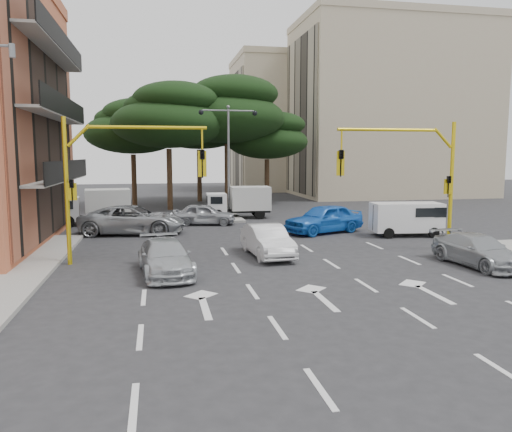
{
  "coord_description": "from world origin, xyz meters",
  "views": [
    {
      "loc": [
        -4.99,
        -19.24,
        4.5
      ],
      "look_at": [
        -0.44,
        3.73,
        1.6
      ],
      "focal_mm": 35.0,
      "sensor_mm": 36.0,
      "label": 1
    }
  ],
  "objects_px": {
    "signal_mast_right": "(417,168)",
    "van_white": "(406,219)",
    "car_silver_parked": "(478,250)",
    "signal_mast_left": "(112,170)",
    "box_truck_b": "(239,202)",
    "car_blue_compact": "(324,219)",
    "car_silver_wagon": "(165,257)",
    "street_lamp_center": "(228,141)",
    "box_truck_a": "(95,207)",
    "car_white_hatch": "(267,241)",
    "car_silver_cross_b": "(204,214)",
    "car_silver_cross_a": "(133,220)"
  },
  "relations": [
    {
      "from": "car_blue_compact",
      "to": "car_silver_cross_a",
      "type": "height_order",
      "value": "car_blue_compact"
    },
    {
      "from": "car_silver_parked",
      "to": "signal_mast_left",
      "type": "bearing_deg",
      "value": 160.73
    },
    {
      "from": "van_white",
      "to": "box_truck_b",
      "type": "bearing_deg",
      "value": -133.78
    },
    {
      "from": "signal_mast_left",
      "to": "car_silver_wagon",
      "type": "bearing_deg",
      "value": -50.42
    },
    {
      "from": "street_lamp_center",
      "to": "van_white",
      "type": "bearing_deg",
      "value": -49.64
    },
    {
      "from": "car_blue_compact",
      "to": "street_lamp_center",
      "type": "bearing_deg",
      "value": -173.79
    },
    {
      "from": "street_lamp_center",
      "to": "van_white",
      "type": "distance_m",
      "value": 13.87
    },
    {
      "from": "box_truck_a",
      "to": "car_silver_wagon",
      "type": "bearing_deg",
      "value": -170.41
    },
    {
      "from": "signal_mast_right",
      "to": "van_white",
      "type": "height_order",
      "value": "signal_mast_right"
    },
    {
      "from": "car_blue_compact",
      "to": "box_truck_b",
      "type": "bearing_deg",
      "value": -176.06
    },
    {
      "from": "car_blue_compact",
      "to": "car_white_hatch",
      "type": "bearing_deg",
      "value": -60.59
    },
    {
      "from": "car_white_hatch",
      "to": "car_silver_cross_a",
      "type": "xyz_separation_m",
      "value": [
        -6.14,
        7.56,
        0.12
      ]
    },
    {
      "from": "car_silver_wagon",
      "to": "car_white_hatch",
      "type": "bearing_deg",
      "value": 23.15
    },
    {
      "from": "car_silver_cross_a",
      "to": "car_silver_cross_b",
      "type": "xyz_separation_m",
      "value": [
        4.32,
        2.97,
        -0.13
      ]
    },
    {
      "from": "car_silver_wagon",
      "to": "box_truck_a",
      "type": "relative_size",
      "value": 0.96
    },
    {
      "from": "signal_mast_right",
      "to": "car_silver_wagon",
      "type": "bearing_deg",
      "value": -167.99
    },
    {
      "from": "car_silver_cross_b",
      "to": "box_truck_b",
      "type": "xyz_separation_m",
      "value": [
        2.74,
        2.92,
        0.44
      ]
    },
    {
      "from": "car_silver_wagon",
      "to": "car_silver_cross_b",
      "type": "distance_m",
      "value": 13.33
    },
    {
      "from": "van_white",
      "to": "box_truck_b",
      "type": "relative_size",
      "value": 0.83
    },
    {
      "from": "box_truck_a",
      "to": "box_truck_b",
      "type": "distance_m",
      "value": 9.76
    },
    {
      "from": "car_white_hatch",
      "to": "car_silver_cross_b",
      "type": "xyz_separation_m",
      "value": [
        -1.82,
        10.53,
        -0.01
      ]
    },
    {
      "from": "street_lamp_center",
      "to": "car_silver_cross_a",
      "type": "relative_size",
      "value": 1.33
    },
    {
      "from": "car_blue_compact",
      "to": "box_truck_b",
      "type": "xyz_separation_m",
      "value": [
        -3.72,
        7.59,
        0.29
      ]
    },
    {
      "from": "car_white_hatch",
      "to": "van_white",
      "type": "bearing_deg",
      "value": 20.08
    },
    {
      "from": "signal_mast_right",
      "to": "street_lamp_center",
      "type": "xyz_separation_m",
      "value": [
        -6.8,
        14.01,
        1.54
      ]
    },
    {
      "from": "signal_mast_left",
      "to": "car_silver_parked",
      "type": "xyz_separation_m",
      "value": [
        14.49,
        -3.51,
        -3.25
      ]
    },
    {
      "from": "signal_mast_left",
      "to": "car_blue_compact",
      "type": "xyz_separation_m",
      "value": [
        11.18,
        5.92,
        -3.06
      ]
    },
    {
      "from": "car_blue_compact",
      "to": "van_white",
      "type": "xyz_separation_m",
      "value": [
        4.12,
        -1.91,
        0.11
      ]
    },
    {
      "from": "car_blue_compact",
      "to": "signal_mast_right",
      "type": "bearing_deg",
      "value": 0.1
    },
    {
      "from": "signal_mast_right",
      "to": "box_truck_a",
      "type": "xyz_separation_m",
      "value": [
        -15.8,
        12.01,
        -2.75
      ]
    },
    {
      "from": "signal_mast_right",
      "to": "signal_mast_left",
      "type": "xyz_separation_m",
      "value": [
        -13.61,
        0.0,
        0.0
      ]
    },
    {
      "from": "car_blue_compact",
      "to": "box_truck_a",
      "type": "bearing_deg",
      "value": -136.69
    },
    {
      "from": "signal_mast_right",
      "to": "street_lamp_center",
      "type": "distance_m",
      "value": 15.65
    },
    {
      "from": "signal_mast_right",
      "to": "van_white",
      "type": "xyz_separation_m",
      "value": [
        1.7,
        4.01,
        -2.94
      ]
    },
    {
      "from": "car_white_hatch",
      "to": "car_silver_cross_b",
      "type": "bearing_deg",
      "value": 95.65
    },
    {
      "from": "signal_mast_left",
      "to": "van_white",
      "type": "xyz_separation_m",
      "value": [
        15.3,
        4.01,
        -2.94
      ]
    },
    {
      "from": "car_white_hatch",
      "to": "signal_mast_right",
      "type": "bearing_deg",
      "value": -4.64
    },
    {
      "from": "van_white",
      "to": "car_blue_compact",
      "type": "bearing_deg",
      "value": -108.22
    },
    {
      "from": "box_truck_a",
      "to": "box_truck_b",
      "type": "relative_size",
      "value": 1.02
    },
    {
      "from": "car_white_hatch",
      "to": "car_silver_cross_b",
      "type": "distance_m",
      "value": 10.69
    },
    {
      "from": "car_silver_wagon",
      "to": "signal_mast_right",
      "type": "bearing_deg",
      "value": 5.91
    },
    {
      "from": "signal_mast_left",
      "to": "street_lamp_center",
      "type": "xyz_separation_m",
      "value": [
        6.8,
        14.01,
        1.54
      ]
    },
    {
      "from": "signal_mast_right",
      "to": "car_white_hatch",
      "type": "xyz_separation_m",
      "value": [
        -7.07,
        0.06,
        -3.19
      ]
    },
    {
      "from": "car_white_hatch",
      "to": "car_silver_cross_b",
      "type": "height_order",
      "value": "car_white_hatch"
    },
    {
      "from": "signal_mast_left",
      "to": "box_truck_b",
      "type": "xyz_separation_m",
      "value": [
        7.46,
        13.51,
        -2.77
      ]
    },
    {
      "from": "car_silver_cross_a",
      "to": "car_silver_cross_b",
      "type": "bearing_deg",
      "value": -46.83
    },
    {
      "from": "signal_mast_right",
      "to": "car_white_hatch",
      "type": "relative_size",
      "value": 1.42
    },
    {
      "from": "street_lamp_center",
      "to": "car_silver_cross_b",
      "type": "distance_m",
      "value": 6.21
    },
    {
      "from": "car_blue_compact",
      "to": "car_silver_cross_b",
      "type": "distance_m",
      "value": 7.98
    },
    {
      "from": "car_white_hatch",
      "to": "car_blue_compact",
      "type": "relative_size",
      "value": 0.87
    }
  ]
}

